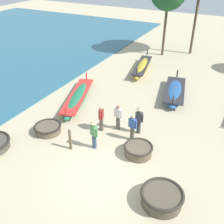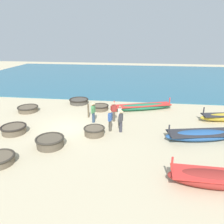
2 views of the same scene
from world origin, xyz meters
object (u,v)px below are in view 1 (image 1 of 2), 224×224
(long_boat_white_hull, at_px, (175,92))
(long_boat_ochre_hull, at_px, (142,67))
(coracle_front_right, at_px, (48,128))
(fisherman_crouching, at_px, (139,118))
(coracle_beside_post, at_px, (162,197))
(fisherman_with_hat, at_px, (94,133))
(mooring_post_inland, at_px, (70,140))
(coracle_front_left, at_px, (138,150))
(fisherman_by_coracle, at_px, (132,127))
(fisherman_standing_right, at_px, (118,117))
(fisherman_standing_left, at_px, (101,118))
(long_boat_green_hull, at_px, (78,97))

(long_boat_white_hull, height_order, long_boat_ochre_hull, long_boat_ochre_hull)
(coracle_front_right, height_order, fisherman_crouching, fisherman_crouching)
(long_boat_ochre_hull, bearing_deg, coracle_beside_post, -64.72)
(long_boat_white_hull, xyz_separation_m, fisherman_with_hat, (-2.04, -7.63, 0.63))
(long_boat_white_hull, bearing_deg, coracle_beside_post, -76.86)
(coracle_front_right, distance_m, long_boat_ochre_hull, 11.00)
(coracle_front_right, distance_m, mooring_post_inland, 2.14)
(coracle_front_left, relative_size, mooring_post_inland, 1.25)
(fisherman_with_hat, distance_m, mooring_post_inland, 1.28)
(fisherman_with_hat, relative_size, fisherman_by_coracle, 1.06)
(fisherman_crouching, bearing_deg, fisherman_standing_right, -170.84)
(fisherman_standing_left, bearing_deg, fisherman_with_hat, -73.36)
(long_boat_white_hull, xyz_separation_m, fisherman_by_coracle, (-0.59, -6.09, 0.51))
(fisherman_standing_left, bearing_deg, long_boat_green_hull, 144.27)
(fisherman_crouching, relative_size, mooring_post_inland, 1.42)
(coracle_front_left, relative_size, long_boat_green_hull, 0.25)
(coracle_front_left, bearing_deg, long_boat_green_hull, 150.76)
(coracle_front_right, height_order, fisherman_with_hat, fisherman_with_hat)
(coracle_front_left, xyz_separation_m, long_boat_green_hull, (-5.83, 3.27, -0.00))
(coracle_front_right, relative_size, long_boat_white_hull, 0.32)
(long_boat_white_hull, relative_size, fisherman_crouching, 2.93)
(coracle_beside_post, relative_size, long_boat_white_hull, 0.36)
(long_boat_green_hull, relative_size, fisherman_crouching, 3.47)
(coracle_front_right, relative_size, coracle_front_left, 1.05)
(fisherman_standing_right, xyz_separation_m, fisherman_with_hat, (-0.32, -2.11, 0.12))
(coracle_beside_post, distance_m, fisherman_with_hat, 4.65)
(fisherman_standing_left, bearing_deg, coracle_front_left, -20.53)
(fisherman_crouching, height_order, fisherman_standing_left, fisherman_crouching)
(coracle_front_right, relative_size, fisherman_standing_left, 0.98)
(fisherman_with_hat, relative_size, mooring_post_inland, 1.42)
(long_boat_white_hull, distance_m, fisherman_standing_right, 5.80)
(coracle_front_left, relative_size, fisherman_by_coracle, 0.94)
(coracle_front_left, relative_size, fisherman_standing_left, 0.94)
(long_boat_ochre_hull, height_order, fisherman_standing_left, fisherman_standing_left)
(coracle_beside_post, height_order, mooring_post_inland, mooring_post_inland)
(fisherman_standing_right, distance_m, fisherman_by_coracle, 1.27)
(fisherman_standing_left, distance_m, mooring_post_inland, 2.29)
(mooring_post_inland, bearing_deg, long_boat_white_hull, 69.62)
(long_boat_green_hull, xyz_separation_m, long_boat_ochre_hull, (1.84, 7.08, 0.05))
(mooring_post_inland, bearing_deg, fisherman_by_coracle, 41.37)
(long_boat_green_hull, height_order, fisherman_crouching, fisherman_crouching)
(fisherman_standing_right, bearing_deg, long_boat_green_hull, 156.52)
(fisherman_standing_right, distance_m, mooring_post_inland, 3.08)
(coracle_front_left, distance_m, fisherman_with_hat, 2.39)
(fisherman_standing_right, relative_size, fisherman_by_coracle, 1.00)
(coracle_front_right, bearing_deg, long_boat_green_hull, 98.13)
(long_boat_green_hull, xyz_separation_m, mooring_post_inland, (2.56, -4.46, 0.29))
(fisherman_with_hat, bearing_deg, coracle_front_left, 13.69)
(coracle_beside_post, distance_m, long_boat_ochre_hull, 14.05)
(fisherman_standing_right, height_order, fisherman_crouching, fisherman_crouching)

